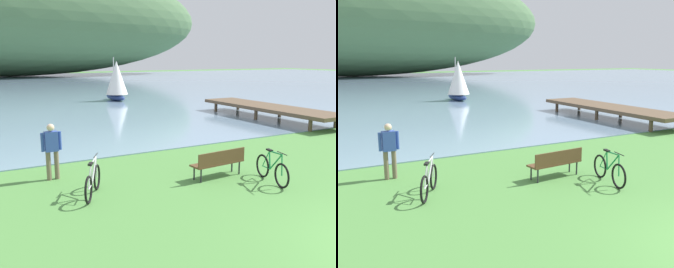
% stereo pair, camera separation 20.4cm
% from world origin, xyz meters
% --- Properties ---
extents(bay_water, '(180.00, 80.00, 0.04)m').
position_xyz_m(bay_water, '(0.00, 49.44, 0.02)').
color(bay_water, '#7A99B2').
rests_on(bay_water, ground).
extents(distant_hillside, '(84.17, 28.00, 23.40)m').
position_xyz_m(distant_hillside, '(1.98, 78.63, 11.74)').
color(distant_hillside, '#4C7047').
rests_on(distant_hillside, bay_water).
extents(park_bench_near_camera, '(1.83, 0.61, 0.88)m').
position_xyz_m(park_bench_near_camera, '(-0.48, 5.57, 0.52)').
color(park_bench_near_camera, brown).
rests_on(park_bench_near_camera, ground).
extents(bicycle_leaning_near_bench, '(0.45, 1.74, 1.01)m').
position_xyz_m(bicycle_leaning_near_bench, '(0.61, 4.45, 0.40)').
color(bicycle_leaning_near_bench, black).
rests_on(bicycle_leaning_near_bench, ground).
extents(bicycle_beside_path, '(0.93, 1.56, 1.01)m').
position_xyz_m(bicycle_beside_path, '(-4.36, 5.90, 0.40)').
color(bicycle_beside_path, black).
rests_on(bicycle_beside_path, ground).
extents(person_at_shoreline, '(0.61, 0.23, 1.71)m').
position_xyz_m(person_at_shoreline, '(-4.98, 7.86, 0.98)').
color(person_at_shoreline, '#72604C').
rests_on(person_at_shoreline, ground).
extents(sailboat_mid_bay, '(2.00, 3.19, 3.67)m').
position_xyz_m(sailboat_mid_bay, '(4.59, 27.04, 1.77)').
color(sailboat_mid_bay, navy).
rests_on(sailboat_mid_bay, bay_water).
extents(pier_dock, '(2.40, 10.00, 0.80)m').
position_xyz_m(pier_dock, '(9.00, 13.44, 0.69)').
color(pier_dock, brown).
rests_on(pier_dock, ground).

